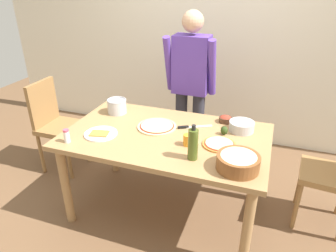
{
  "coord_description": "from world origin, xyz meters",
  "views": [
    {
      "loc": [
        0.73,
        -2.02,
        1.9
      ],
      "look_at": [
        0.0,
        0.05,
        0.81
      ],
      "focal_mm": 32.84,
      "sensor_mm": 36.0,
      "label": 1
    }
  ],
  "objects_px": {
    "small_sauce_bowl": "(225,119)",
    "mixing_bowl_steel": "(242,126)",
    "chair_wooden_left": "(55,121)",
    "pizza_cooked_on_tray": "(219,144)",
    "avocado": "(224,130)",
    "pizza_raw_on_board": "(157,126)",
    "popcorn_bowl": "(238,161)",
    "steel_pot": "(117,106)",
    "chef_knife": "(191,127)",
    "plate_with_slice": "(101,134)",
    "person_cook": "(191,84)",
    "cup_orange": "(188,140)",
    "salt_shaker": "(67,136)",
    "dining_table": "(166,144)",
    "olive_oil_bottle": "(193,144)"
  },
  "relations": [
    {
      "from": "plate_with_slice",
      "to": "salt_shaker",
      "type": "height_order",
      "value": "salt_shaker"
    },
    {
      "from": "cup_orange",
      "to": "salt_shaker",
      "type": "distance_m",
      "value": 0.91
    },
    {
      "from": "steel_pot",
      "to": "chef_knife",
      "type": "distance_m",
      "value": 0.72
    },
    {
      "from": "person_cook",
      "to": "pizza_raw_on_board",
      "type": "distance_m",
      "value": 0.69
    },
    {
      "from": "popcorn_bowl",
      "to": "olive_oil_bottle",
      "type": "xyz_separation_m",
      "value": [
        -0.31,
        0.02,
        0.05
      ]
    },
    {
      "from": "person_cook",
      "to": "pizza_raw_on_board",
      "type": "xyz_separation_m",
      "value": [
        -0.1,
        -0.66,
        -0.17
      ]
    },
    {
      "from": "mixing_bowl_steel",
      "to": "pizza_cooked_on_tray",
      "type": "bearing_deg",
      "value": -113.0
    },
    {
      "from": "small_sauce_bowl",
      "to": "mixing_bowl_steel",
      "type": "bearing_deg",
      "value": -38.67
    },
    {
      "from": "person_cook",
      "to": "small_sauce_bowl",
      "type": "relative_size",
      "value": 14.73
    },
    {
      "from": "steel_pot",
      "to": "avocado",
      "type": "distance_m",
      "value": 1.0
    },
    {
      "from": "dining_table",
      "to": "pizza_raw_on_board",
      "type": "relative_size",
      "value": 4.96
    },
    {
      "from": "person_cook",
      "to": "pizza_cooked_on_tray",
      "type": "height_order",
      "value": "person_cook"
    },
    {
      "from": "popcorn_bowl",
      "to": "chair_wooden_left",
      "type": "bearing_deg",
      "value": 163.21
    },
    {
      "from": "cup_orange",
      "to": "chef_knife",
      "type": "distance_m",
      "value": 0.29
    },
    {
      "from": "pizza_cooked_on_tray",
      "to": "avocado",
      "type": "bearing_deg",
      "value": 88.99
    },
    {
      "from": "dining_table",
      "to": "avocado",
      "type": "distance_m",
      "value": 0.48
    },
    {
      "from": "olive_oil_bottle",
      "to": "cup_orange",
      "type": "distance_m",
      "value": 0.2
    },
    {
      "from": "chair_wooden_left",
      "to": "plate_with_slice",
      "type": "bearing_deg",
      "value": -28.78
    },
    {
      "from": "dining_table",
      "to": "cup_orange",
      "type": "bearing_deg",
      "value": -26.51
    },
    {
      "from": "cup_orange",
      "to": "avocado",
      "type": "distance_m",
      "value": 0.34
    },
    {
      "from": "pizza_raw_on_board",
      "to": "popcorn_bowl",
      "type": "bearing_deg",
      "value": -28.66
    },
    {
      "from": "avocado",
      "to": "small_sauce_bowl",
      "type": "bearing_deg",
      "value": 97.45
    },
    {
      "from": "steel_pot",
      "to": "cup_orange",
      "type": "bearing_deg",
      "value": -24.65
    },
    {
      "from": "plate_with_slice",
      "to": "person_cook",
      "type": "bearing_deg",
      "value": 63.27
    },
    {
      "from": "chair_wooden_left",
      "to": "olive_oil_bottle",
      "type": "height_order",
      "value": "olive_oil_bottle"
    },
    {
      "from": "person_cook",
      "to": "mixing_bowl_steel",
      "type": "bearing_deg",
      "value": -41.06
    },
    {
      "from": "dining_table",
      "to": "chair_wooden_left",
      "type": "height_order",
      "value": "chair_wooden_left"
    },
    {
      "from": "steel_pot",
      "to": "pizza_raw_on_board",
      "type": "bearing_deg",
      "value": -19.17
    },
    {
      "from": "olive_oil_bottle",
      "to": "steel_pot",
      "type": "height_order",
      "value": "olive_oil_bottle"
    },
    {
      "from": "cup_orange",
      "to": "pizza_raw_on_board",
      "type": "bearing_deg",
      "value": 148.48
    },
    {
      "from": "mixing_bowl_steel",
      "to": "small_sauce_bowl",
      "type": "distance_m",
      "value": 0.19
    },
    {
      "from": "dining_table",
      "to": "chef_knife",
      "type": "distance_m",
      "value": 0.25
    },
    {
      "from": "plate_with_slice",
      "to": "cup_orange",
      "type": "height_order",
      "value": "cup_orange"
    },
    {
      "from": "popcorn_bowl",
      "to": "salt_shaker",
      "type": "height_order",
      "value": "popcorn_bowl"
    },
    {
      "from": "mixing_bowl_steel",
      "to": "steel_pot",
      "type": "height_order",
      "value": "steel_pot"
    },
    {
      "from": "person_cook",
      "to": "pizza_cooked_on_tray",
      "type": "xyz_separation_m",
      "value": [
        0.44,
        -0.79,
        -0.17
      ]
    },
    {
      "from": "popcorn_bowl",
      "to": "cup_orange",
      "type": "xyz_separation_m",
      "value": [
        -0.39,
        0.19,
        -0.02
      ]
    },
    {
      "from": "pizza_cooked_on_tray",
      "to": "small_sauce_bowl",
      "type": "height_order",
      "value": "small_sauce_bowl"
    },
    {
      "from": "chair_wooden_left",
      "to": "small_sauce_bowl",
      "type": "distance_m",
      "value": 1.74
    },
    {
      "from": "plate_with_slice",
      "to": "olive_oil_bottle",
      "type": "bearing_deg",
      "value": -7.08
    },
    {
      "from": "pizza_raw_on_board",
      "to": "olive_oil_bottle",
      "type": "height_order",
      "value": "olive_oil_bottle"
    },
    {
      "from": "olive_oil_bottle",
      "to": "plate_with_slice",
      "type": "bearing_deg",
      "value": 172.92
    },
    {
      "from": "person_cook",
      "to": "pizza_raw_on_board",
      "type": "bearing_deg",
      "value": -98.33
    },
    {
      "from": "dining_table",
      "to": "avocado",
      "type": "xyz_separation_m",
      "value": [
        0.43,
        0.15,
        0.13
      ]
    },
    {
      "from": "small_sauce_bowl",
      "to": "chair_wooden_left",
      "type": "bearing_deg",
      "value": -176.73
    },
    {
      "from": "dining_table",
      "to": "popcorn_bowl",
      "type": "bearing_deg",
      "value": -26.3
    },
    {
      "from": "avocado",
      "to": "chef_knife",
      "type": "bearing_deg",
      "value": 174.44
    },
    {
      "from": "plate_with_slice",
      "to": "small_sauce_bowl",
      "type": "bearing_deg",
      "value": 32.16
    },
    {
      "from": "chef_knife",
      "to": "pizza_raw_on_board",
      "type": "bearing_deg",
      "value": -162.06
    },
    {
      "from": "chef_knife",
      "to": "salt_shaker",
      "type": "bearing_deg",
      "value": -146.18
    }
  ]
}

